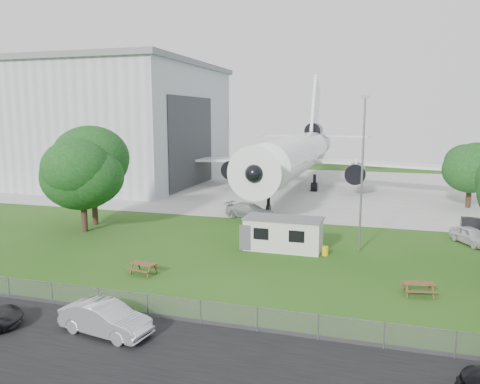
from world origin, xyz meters
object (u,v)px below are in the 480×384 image
(airliner, at_px, (296,153))
(picnic_west, at_px, (144,274))
(site_cabin, at_px, (283,234))
(picnic_east, at_px, (418,295))
(car_centre_sedan, at_px, (106,319))
(hangar, at_px, (79,123))

(airliner, bearing_deg, picnic_west, -95.14)
(site_cabin, xyz_separation_m, picnic_east, (9.63, -7.06, -1.31))
(picnic_west, height_order, car_centre_sedan, car_centre_sedan)
(airliner, relative_size, picnic_east, 26.52)
(car_centre_sedan, bearing_deg, picnic_east, -47.59)
(site_cabin, relative_size, car_centre_sedan, 1.42)
(hangar, bearing_deg, site_cabin, -37.50)
(picnic_east, bearing_deg, picnic_west, 172.35)
(picnic_east, relative_size, car_centre_sedan, 0.38)
(hangar, xyz_separation_m, picnic_east, (49.98, -38.01, -9.41))
(hangar, relative_size, picnic_west, 23.89)
(car_centre_sedan, bearing_deg, hangar, 45.52)
(airliner, xyz_separation_m, picnic_west, (-3.53, -39.21, -5.27))
(site_cabin, height_order, picnic_west, site_cabin)
(hangar, bearing_deg, car_centre_sedan, -53.87)
(site_cabin, distance_m, picnic_west, 11.60)
(car_centre_sedan, bearing_deg, picnic_west, 25.61)
(airliner, distance_m, picnic_east, 40.72)
(airliner, height_order, car_centre_sedan, airliner)
(picnic_west, bearing_deg, hangar, 142.64)
(airliner, relative_size, site_cabin, 7.06)
(airliner, bearing_deg, site_cabin, -81.93)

